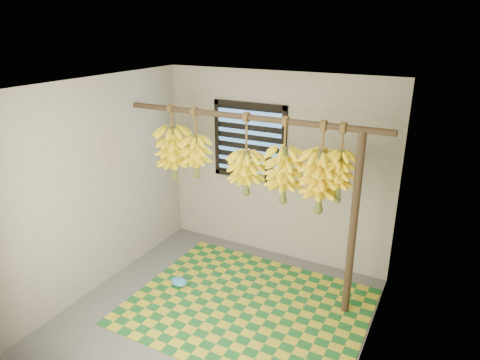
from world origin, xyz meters
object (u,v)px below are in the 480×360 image
Objects in this scene: banana_bunch_c at (246,173)px; banana_bunch_d at (284,175)px; support_post at (353,227)px; plastic_bag at (179,282)px; woven_mat at (247,306)px; banana_bunch_a at (196,156)px; banana_bunch_b at (174,153)px; banana_bunch_f at (339,176)px; banana_bunch_e at (320,182)px.

banana_bunch_d is at bearing 0.00° from banana_bunch_c.
plastic_bag is (-1.85, -0.45, -0.95)m from support_post.
support_post reaches higher than woven_mat.
banana_bunch_d is (1.08, 0.00, -0.05)m from banana_bunch_a.
banana_bunch_b is 0.97× the size of banana_bunch_d.
banana_bunch_d is 1.15× the size of banana_bunch_f.
plastic_bag is 1.54m from banana_bunch_c.
banana_bunch_d is at bearing 0.00° from banana_bunch_b.
plastic_bag is at bearing -55.09° from banana_bunch_b.
banana_bunch_e reaches higher than plastic_bag.
banana_bunch_a and banana_bunch_d have the same top height.
woven_mat is 2.61× the size of banana_bunch_e.
banana_bunch_a is 0.65m from banana_bunch_c.
plastic_bag reaches higher than woven_mat.
banana_bunch_d and banana_bunch_e have the same top height.
banana_bunch_e is 1.19× the size of banana_bunch_f.
plastic_bag is 0.24× the size of banana_bunch_c.
banana_bunch_e is 0.21m from banana_bunch_f.
banana_bunch_b is at bearing -180.00° from banana_bunch_e.
banana_bunch_b is 1.12× the size of banana_bunch_f.
plastic_bag is 0.26× the size of banana_bunch_a.
support_post is 2.17× the size of banana_bunch_d.
plastic_bag is at bearing -165.06° from banana_bunch_f.
banana_bunch_e is (0.83, -0.00, 0.04)m from banana_bunch_c.
banana_bunch_e is at bearing 180.00° from support_post.
banana_bunch_e is (0.59, 0.43, 1.42)m from woven_mat.
support_post is 9.24× the size of plastic_bag.
banana_bunch_b is at bearing -180.00° from support_post.
banana_bunch_c is (0.96, 0.00, -0.09)m from banana_bunch_b.
banana_bunch_e is at bearing 35.97° from woven_mat.
banana_bunch_b is at bearing -180.00° from banana_bunch_c.
banana_bunch_a is at bearing 88.58° from plastic_bag.
support_post is at bearing 24.05° from woven_mat.
banana_bunch_e is at bearing 16.72° from plastic_bag.
banana_bunch_b is (-0.32, -0.00, -0.01)m from banana_bunch_a.
banana_bunch_c is (-0.24, 0.43, 1.38)m from woven_mat.
support_post is at bearing 13.51° from plastic_bag.
support_post is 1.45m from woven_mat.
banana_bunch_b reaches higher than plastic_bag.
banana_bunch_b is 0.97m from banana_bunch_c.
plastic_bag is 1.49m from banana_bunch_a.
banana_bunch_d is (1.40, 0.00, -0.04)m from banana_bunch_b.
support_post reaches higher than plastic_bag.
support_post is 0.80× the size of woven_mat.
banana_bunch_b is at bearing -180.00° from banana_bunch_a.
banana_bunch_d is (-0.76, 0.00, 0.43)m from support_post.
banana_bunch_c is 0.99× the size of banana_bunch_d.
woven_mat is 1.94m from banana_bunch_b.
banana_bunch_f is at bearing -180.00° from support_post.
banana_bunch_c is (0.65, 0.45, 1.33)m from plastic_bag.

